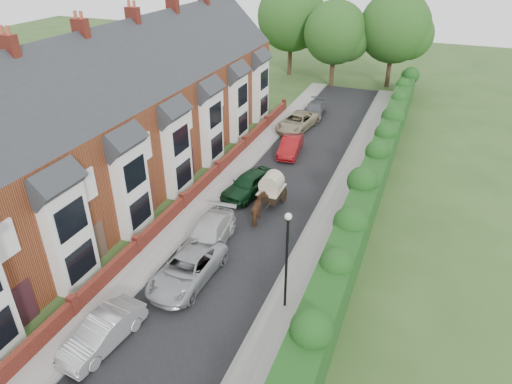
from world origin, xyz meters
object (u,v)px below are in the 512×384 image
car_silver_a (103,332)px  car_white (208,235)px  car_green (249,184)px  car_red (290,146)px  car_beige (297,122)px  lamppost (287,250)px  car_grey (315,110)px  horse_cart (272,187)px  car_silver_b (187,269)px  horse (259,210)px

car_silver_a → car_white: 7.94m
car_green → car_red: size_ratio=1.12×
car_beige → lamppost: bearing=-65.8°
car_grey → horse_cart: (1.78, -17.04, 0.65)m
car_silver_b → car_green: size_ratio=1.10×
car_green → car_grey: bearing=104.0°
car_green → lamppost: bearing=-44.6°
car_beige → car_silver_b: bearing=-79.0°
car_beige → horse_cart: bearing=-71.4°
car_white → horse_cart: size_ratio=1.60×
car_green → car_silver_b: bearing=-72.9°
lamppost → car_red: (-5.00, 16.38, -2.62)m
car_silver_b → horse_cart: bearing=83.2°
car_beige → horse_cart: horse_cart is taller
car_red → horse_cart: 8.00m
car_silver_b → car_red: size_ratio=1.23×
car_grey → horse_cart: horse_cart is taller
car_silver_b → car_red: (0.12, 16.35, -0.03)m
car_silver_b → car_grey: size_ratio=1.14×
car_silver_b → car_red: bearing=92.0°
car_red → car_beige: (-1.07, 5.22, 0.03)m
car_silver_b → car_red: car_silver_b is taller
car_silver_b → car_white: car_white is taller
car_red → car_beige: car_beige is taller
car_white → horse_cart: (1.75, 5.50, 0.56)m
car_white → car_green: bearing=85.9°
car_white → car_grey: size_ratio=1.14×
car_beige → horse_cart: size_ratio=1.62×
car_white → horse_cart: 5.80m
car_beige → car_grey: bearing=90.5°
car_white → car_red: 13.39m
car_green → horse_cart: bearing=-7.5°
car_silver_a → car_silver_b: car_silver_b is taller
car_silver_a → car_white: car_white is taller
car_silver_a → car_silver_b: size_ratio=0.80×
lamppost → car_green: 11.07m
lamppost → car_red: 17.32m
car_silver_a → car_beige: (0.33, 26.48, 0.04)m
car_green → car_beige: size_ratio=0.90×
car_white → horse_cart: bearing=67.5°
car_white → car_beige: car_white is taller
car_red → car_grey: size_ratio=0.93×
car_green → car_grey: car_green is taller
car_silver_a → car_green: size_ratio=0.89×
car_silver_b → horse: (1.38, 6.32, 0.14)m
lamppost → car_silver_b: size_ratio=1.02×
car_white → horse: size_ratio=2.53×
car_white → car_grey: car_white is taller
car_grey → car_silver_a: bearing=-96.5°
car_silver_a → horse_cart: size_ratio=1.30×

